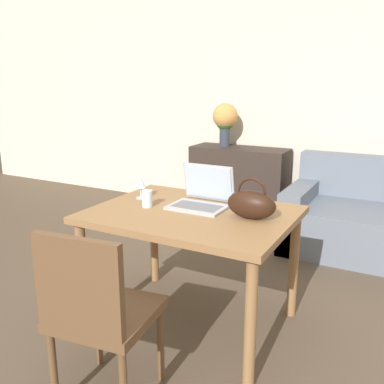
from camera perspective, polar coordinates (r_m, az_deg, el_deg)
The scene contains 9 objects.
wall_back at distance 4.74m, azimuth 16.15°, elevation 12.29°, with size 10.00×0.06×2.70m.
dining_table at distance 2.59m, azimuth -0.03°, elevation -4.52°, with size 1.19×0.90×0.74m.
chair at distance 2.04m, azimuth -12.47°, elevation -15.02°, with size 0.49×0.49×0.89m.
sideboard at distance 4.80m, azimuth 6.26°, elevation 1.25°, with size 1.06×0.40×0.79m.
laptop at distance 2.66m, azimuth 1.44°, elevation -0.44°, with size 0.34×0.30×0.25m.
drinking_glass at distance 2.65m, azimuth -6.00°, elevation -0.88°, with size 0.07×0.07×0.10m.
wine_glass at distance 2.84m, azimuth -6.89°, elevation 1.19°, with size 0.07×0.07×0.15m.
handbag at distance 2.43m, azimuth 7.91°, elevation -1.58°, with size 0.29×0.14×0.24m.
flower_vase at distance 4.79m, azimuth 4.43°, elevation 9.66°, with size 0.28×0.28×0.47m.
Camera 1 is at (1.02, -1.56, 1.51)m, focal length 40.00 mm.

